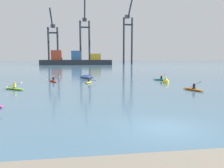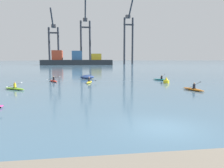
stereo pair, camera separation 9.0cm
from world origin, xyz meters
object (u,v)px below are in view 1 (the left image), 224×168
Objects in this scene: kayak_orange at (193,89)px; kayak_yellow at (89,82)px; capsized_dinghy at (87,77)px; kayak_lime at (14,88)px; container_barge at (76,60)px; gantry_crane_east_mid at (128,34)px; gantry_crane_west at (53,39)px; kayak_red at (53,81)px; channel_buoy at (166,81)px; gantry_crane_west_mid at (85,35)px; kayak_teal at (161,79)px.

kayak_yellow is at bearing 140.27° from kayak_orange.
kayak_lime reaches higher than capsized_dinghy.
gantry_crane_east_mid reaches higher than container_barge.
gantry_crane_west is 10.79× the size of kayak_lime.
kayak_yellow is at bearing -87.87° from container_barge.
kayak_red is (-2.04, -95.36, -2.56)m from container_barge.
channel_buoy is 0.33× the size of kayak_lime.
container_barge is 14.57× the size of capsized_dinghy.
gantry_crane_west_mid is 0.96× the size of gantry_crane_east_mid.
gantry_crane_east_mid is at bearing 17.38° from container_barge.
capsized_dinghy is at bearing 125.93° from kayak_orange.
kayak_orange is (-17.98, -118.33, -19.56)m from gantry_crane_east_mid.
container_barge is 11.80× the size of kayak_yellow.
container_barge reaches higher than kayak_yellow.
channel_buoy is (9.45, -114.89, -18.27)m from gantry_crane_west_mid.
kayak_lime is at bearing -95.54° from gantry_crane_west_mid.
gantry_crane_west is at bearing 133.82° from container_barge.
kayak_lime is 0.89× the size of kayak_yellow.
gantry_crane_west_mid is at bearing 94.49° from kayak_orange.
gantry_crane_west_mid is 11.36× the size of kayak_orange.
gantry_crane_west is at bearing 104.49° from channel_buoy.
gantry_crane_west_mid reaches higher than kayak_red.
gantry_crane_west_mid is 112.68m from kayak_teal.
kayak_yellow reaches higher than capsized_dinghy.
container_barge is at bearing 92.23° from capsized_dinghy.
gantry_crane_west reaches higher than capsized_dinghy.
gantry_crane_west is 48.14m from gantry_crane_east_mid.
gantry_crane_west is at bearing -179.48° from gantry_crane_west_mid.
channel_buoy is at bearing -35.94° from capsized_dinghy.
kayak_lime is at bearing -108.87° from gantry_crane_east_mid.
channel_buoy is at bearing -75.51° from gantry_crane_west.
kayak_orange is at bearing -39.73° from kayak_yellow.
gantry_crane_west is 11.86× the size of capsized_dinghy.
kayak_orange is 15.49m from kayak_yellow.
container_barge is 97.02m from kayak_teal.
gantry_crane_east_mid is 114.17m from kayak_yellow.
kayak_lime is 11.18m from kayak_yellow.
gantry_crane_east_mid is 121.28m from kayak_orange.
gantry_crane_west_mid is 39.08× the size of channel_buoy.
channel_buoy reaches higher than kayak_red.
capsized_dinghy is 0.83× the size of kayak_red.
container_barge reaches higher than kayak_orange.
container_barge is 24.57m from gantry_crane_west.
container_barge is 22.68m from gantry_crane_west_mid.
gantry_crane_east_mid reaches higher than kayak_yellow.
kayak_orange is 12.21m from kayak_teal.
kayak_orange is at bearing -92.73° from kayak_teal.
kayak_red and kayak_yellow have the same top height.
kayak_lime and kayak_yellow have the same top height.
kayak_red is at bearing -83.67° from gantry_crane_west.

